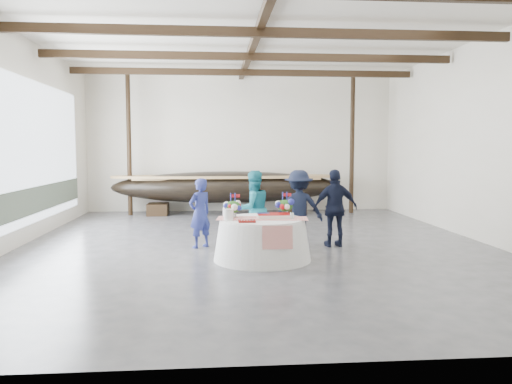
{
  "coord_description": "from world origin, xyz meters",
  "views": [
    {
      "loc": [
        -0.88,
        -10.58,
        2.07
      ],
      "look_at": [
        -0.01,
        -0.08,
        1.15
      ],
      "focal_mm": 35.0,
      "sensor_mm": 36.0,
      "label": 1
    }
  ],
  "objects": [
    {
      "name": "guest_man_left",
      "position": [
        0.9,
        -0.19,
        0.81
      ],
      "size": [
        1.04,
        0.6,
        1.61
      ],
      "primitive_type": "imported",
      "rotation": [
        0.0,
        0.0,
        3.14
      ],
      "color": "black",
      "rests_on": "ground"
    },
    {
      "name": "wall_front",
      "position": [
        0.0,
        -6.0,
        2.25
      ],
      "size": [
        10.0,
        0.02,
        4.5
      ],
      "primitive_type": "cube",
      "color": "silver",
      "rests_on": "ground"
    },
    {
      "name": "guest_man_right",
      "position": [
        1.65,
        -0.33,
        0.82
      ],
      "size": [
        0.99,
        0.48,
        1.63
      ],
      "primitive_type": "imported",
      "rotation": [
        0.0,
        0.0,
        3.23
      ],
      "color": "black",
      "rests_on": "ground"
    },
    {
      "name": "pavilion_structure",
      "position": [
        0.0,
        0.86,
        4.0
      ],
      "size": [
        9.8,
        11.76,
        4.5
      ],
      "color": "black",
      "rests_on": "ground"
    },
    {
      "name": "longboat_display",
      "position": [
        -0.49,
        5.08,
        0.86
      ],
      "size": [
        7.21,
        1.44,
        1.35
      ],
      "color": "black",
      "rests_on": "ground"
    },
    {
      "name": "floor",
      "position": [
        0.0,
        0.0,
        0.0
      ],
      "size": [
        10.0,
        12.0,
        0.01
      ],
      "primitive_type": "cube",
      "color": "#3D3D42",
      "rests_on": "ground"
    },
    {
      "name": "banquet_table",
      "position": [
        -0.01,
        -1.48,
        0.39
      ],
      "size": [
        1.81,
        1.81,
        0.78
      ],
      "color": "silver",
      "rests_on": "ground"
    },
    {
      "name": "tabletop_items",
      "position": [
        -0.07,
        -1.31,
        0.92
      ],
      "size": [
        1.72,
        1.0,
        0.4
      ],
      "color": "red",
      "rests_on": "banquet_table"
    },
    {
      "name": "open_bay",
      "position": [
        -4.95,
        1.0,
        1.83
      ],
      "size": [
        0.03,
        7.0,
        3.2
      ],
      "color": "silver",
      "rests_on": "ground"
    },
    {
      "name": "ceiling",
      "position": [
        0.0,
        0.0,
        4.5
      ],
      "size": [
        10.0,
        12.0,
        0.01
      ],
      "primitive_type": "cube",
      "color": "white",
      "rests_on": "wall_back"
    },
    {
      "name": "guest_woman_blue",
      "position": [
        -1.19,
        -0.22,
        0.73
      ],
      "size": [
        0.63,
        0.6,
        1.45
      ],
      "primitive_type": "imported",
      "rotation": [
        0.0,
        0.0,
        3.82
      ],
      "color": "navy",
      "rests_on": "ground"
    },
    {
      "name": "wall_left",
      "position": [
        -5.0,
        0.0,
        2.25
      ],
      "size": [
        0.02,
        12.0,
        4.5
      ],
      "primitive_type": "cube",
      "color": "silver",
      "rests_on": "ground"
    },
    {
      "name": "wall_right",
      "position": [
        5.0,
        0.0,
        2.25
      ],
      "size": [
        0.02,
        12.0,
        4.5
      ],
      "primitive_type": "cube",
      "color": "silver",
      "rests_on": "ground"
    },
    {
      "name": "guest_woman_teal",
      "position": [
        -0.08,
        -0.27,
        0.81
      ],
      "size": [
        0.96,
        0.87,
        1.61
      ],
      "primitive_type": "imported",
      "rotation": [
        0.0,
        0.0,
        3.56
      ],
      "color": "teal",
      "rests_on": "ground"
    },
    {
      "name": "wall_back",
      "position": [
        0.0,
        6.0,
        2.25
      ],
      "size": [
        10.0,
        0.02,
        4.5
      ],
      "primitive_type": "cube",
      "color": "silver",
      "rests_on": "ground"
    }
  ]
}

